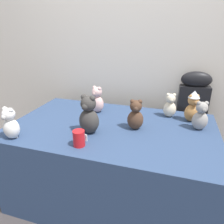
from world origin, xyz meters
name	(u,v)px	position (x,y,z in m)	size (l,w,h in m)	color
ground_plane	(103,214)	(0.00, 0.00, 0.00)	(10.00, 10.00, 0.00)	#3D3838
wall_back	(133,43)	(0.00, 0.99, 1.30)	(7.00, 0.08, 2.60)	silver
display_table	(112,162)	(0.00, 0.25, 0.35)	(1.64, 0.98, 0.71)	navy
instrument_case	(190,123)	(0.64, 0.87, 0.54)	(0.29, 0.13, 1.07)	black
teddy_bear_blush	(97,100)	(-0.22, 0.50, 0.82)	(0.15, 0.14, 0.25)	beige
teddy_bear_ash	(200,117)	(0.67, 0.39, 0.82)	(0.14, 0.13, 0.23)	gray
teddy_bear_snow	(10,124)	(-0.63, -0.15, 0.82)	(0.13, 0.12, 0.24)	white
teddy_bear_cocoa	(135,116)	(0.19, 0.25, 0.82)	(0.14, 0.13, 0.24)	#4C3323
teddy_bear_caramel	(193,107)	(0.61, 0.54, 0.84)	(0.15, 0.15, 0.27)	#B27A42
teddy_bear_cream	(170,106)	(0.43, 0.58, 0.81)	(0.13, 0.11, 0.22)	beige
teddy_bear_charcoal	(89,116)	(-0.13, 0.09, 0.85)	(0.17, 0.15, 0.30)	#383533
party_cup_red	(79,138)	(-0.12, -0.10, 0.76)	(0.08, 0.08, 0.11)	red
name_card_front_left	(13,135)	(-0.63, -0.15, 0.73)	(0.07, 0.01, 0.05)	white
name_card_front_middle	(83,137)	(-0.13, -0.03, 0.73)	(0.07, 0.01, 0.05)	white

